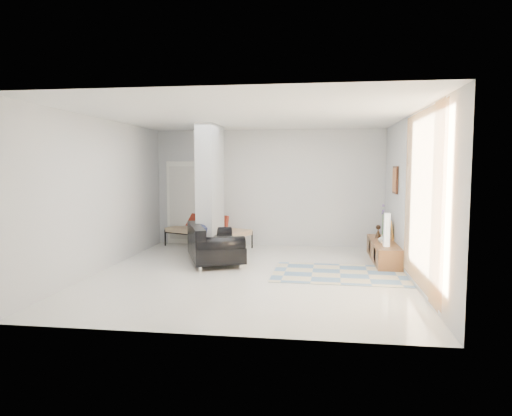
# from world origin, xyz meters

# --- Properties ---
(floor) EXTENTS (6.00, 6.00, 0.00)m
(floor) POSITION_xyz_m (0.00, 0.00, 0.00)
(floor) COLOR beige
(floor) RESTS_ON ground
(ceiling) EXTENTS (6.00, 6.00, 0.00)m
(ceiling) POSITION_xyz_m (0.00, 0.00, 2.80)
(ceiling) COLOR white
(ceiling) RESTS_ON wall_back
(wall_back) EXTENTS (6.00, 0.00, 6.00)m
(wall_back) POSITION_xyz_m (0.00, 3.00, 1.40)
(wall_back) COLOR silver
(wall_back) RESTS_ON ground
(wall_front) EXTENTS (6.00, 0.00, 6.00)m
(wall_front) POSITION_xyz_m (0.00, -3.00, 1.40)
(wall_front) COLOR silver
(wall_front) RESTS_ON ground
(wall_left) EXTENTS (0.00, 6.00, 6.00)m
(wall_left) POSITION_xyz_m (-2.75, 0.00, 1.40)
(wall_left) COLOR silver
(wall_left) RESTS_ON ground
(wall_right) EXTENTS (0.00, 6.00, 6.00)m
(wall_right) POSITION_xyz_m (2.75, 0.00, 1.40)
(wall_right) COLOR silver
(wall_right) RESTS_ON ground
(partition_column) EXTENTS (0.35, 1.20, 2.80)m
(partition_column) POSITION_xyz_m (-1.10, 1.60, 1.40)
(partition_column) COLOR #9FA4A6
(partition_column) RESTS_ON floor
(hallway_door) EXTENTS (0.85, 0.06, 2.04)m
(hallway_door) POSITION_xyz_m (-2.10, 2.96, 1.02)
(hallway_door) COLOR white
(hallway_door) RESTS_ON floor
(curtain) EXTENTS (0.00, 2.55, 2.55)m
(curtain) POSITION_xyz_m (2.67, -1.15, 1.45)
(curtain) COLOR #F59A40
(curtain) RESTS_ON wall_right
(wall_art) EXTENTS (0.04, 0.45, 0.55)m
(wall_art) POSITION_xyz_m (2.72, 1.48, 1.65)
(wall_art) COLOR #36190E
(wall_art) RESTS_ON wall_right
(media_console) EXTENTS (0.45, 2.04, 0.80)m
(media_console) POSITION_xyz_m (2.52, 1.48, 0.20)
(media_console) COLOR brown
(media_console) RESTS_ON floor
(loveseat) EXTENTS (1.47, 1.85, 0.76)m
(loveseat) POSITION_xyz_m (-0.90, 0.85, 0.35)
(loveseat) COLOR silver
(loveseat) RESTS_ON floor
(daybed) EXTENTS (2.17, 1.57, 0.77)m
(daybed) POSITION_xyz_m (-1.41, 2.59, 0.41)
(daybed) COLOR black
(daybed) RESTS_ON floor
(area_rug) EXTENTS (2.43, 1.66, 0.01)m
(area_rug) POSITION_xyz_m (1.60, 0.20, 0.01)
(area_rug) COLOR #BEB491
(area_rug) RESTS_ON floor
(cylinder_lamp) EXTENTS (0.12, 0.12, 0.64)m
(cylinder_lamp) POSITION_xyz_m (2.50, 0.90, 0.72)
(cylinder_lamp) COLOR beige
(cylinder_lamp) RESTS_ON media_console
(bronze_figurine) EXTENTS (0.15, 0.15, 0.27)m
(bronze_figurine) POSITION_xyz_m (2.47, 1.94, 0.54)
(bronze_figurine) COLOR #302015
(bronze_figurine) RESTS_ON media_console
(vase) EXTENTS (0.19, 0.19, 0.18)m
(vase) POSITION_xyz_m (2.47, 1.27, 0.49)
(vase) COLOR silver
(vase) RESTS_ON media_console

